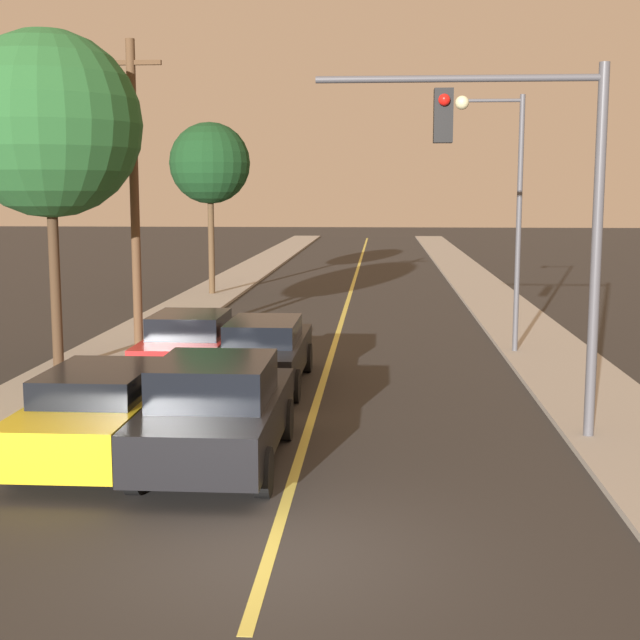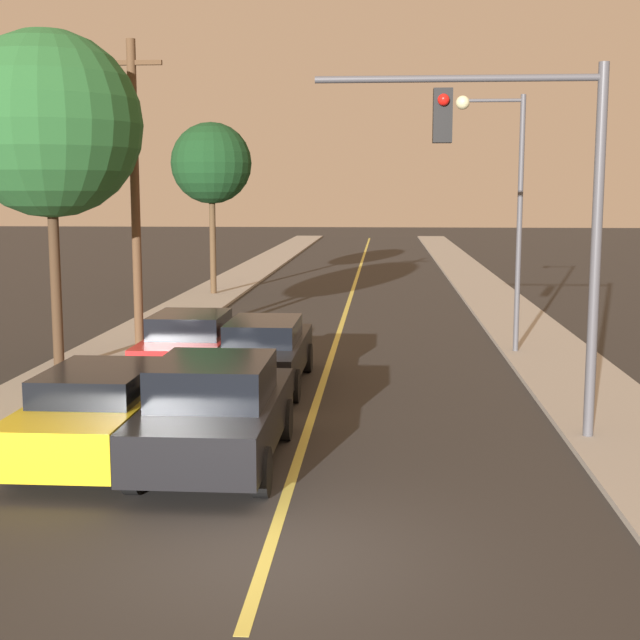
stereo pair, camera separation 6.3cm
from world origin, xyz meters
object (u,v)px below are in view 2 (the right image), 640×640
(car_near_lane_second, at_px, (265,351))
(traffic_signal_mast, at_px, (533,187))
(streetlamp_right, at_px, (504,187))
(utility_pole_left, at_px, (135,192))
(car_near_lane_front, at_px, (216,411))
(car_outer_lane_second, at_px, (192,341))
(tree_left_near, at_px, (49,125))
(tree_left_far, at_px, (211,164))
(car_outer_lane_front, at_px, (103,409))

(car_near_lane_second, height_order, traffic_signal_mast, traffic_signal_mast)
(streetlamp_right, xyz_separation_m, utility_pole_left, (-9.68, -0.66, -0.12))
(car_near_lane_front, relative_size, streetlamp_right, 0.71)
(car_outer_lane_second, distance_m, tree_left_near, 6.04)
(tree_left_far, bearing_deg, car_outer_lane_front, -83.75)
(traffic_signal_mast, bearing_deg, car_outer_lane_front, -169.96)
(utility_pole_left, distance_m, tree_left_near, 3.33)
(traffic_signal_mast, height_order, streetlamp_right, streetlamp_right)
(car_outer_lane_second, bearing_deg, car_outer_lane_front, -90.00)
(utility_pole_left, bearing_deg, traffic_signal_mast, -40.55)
(tree_left_far, bearing_deg, streetlamp_right, -51.56)
(utility_pole_left, height_order, tree_left_near, utility_pole_left)
(car_outer_lane_front, relative_size, utility_pole_left, 0.63)
(car_near_lane_second, xyz_separation_m, tree_left_near, (-5.13, 0.96, 5.09))
(streetlamp_right, bearing_deg, car_outer_lane_front, -128.83)
(car_outer_lane_second, height_order, streetlamp_right, streetlamp_right)
(car_outer_lane_front, bearing_deg, car_near_lane_front, -14.45)
(tree_left_near, distance_m, tree_left_far, 16.29)
(car_outer_lane_second, xyz_separation_m, tree_left_near, (-3.11, -0.60, 5.14))
(car_near_lane_front, xyz_separation_m, tree_left_far, (-4.49, 23.14, 4.61))
(car_outer_lane_front, bearing_deg, traffic_signal_mast, 10.04)
(streetlamp_right, bearing_deg, traffic_signal_mast, -94.21)
(car_near_lane_front, distance_m, tree_left_far, 24.02)
(car_near_lane_front, distance_m, tree_left_near, 9.92)
(tree_left_near, bearing_deg, car_near_lane_front, -53.24)
(car_near_lane_front, height_order, tree_left_far, tree_left_far)
(car_near_lane_front, xyz_separation_m, streetlamp_right, (5.78, 10.20, 3.58))
(car_near_lane_front, bearing_deg, tree_left_near, 126.76)
(car_near_lane_second, bearing_deg, car_outer_lane_front, -110.51)
(car_near_lane_front, relative_size, car_outer_lane_second, 1.00)
(car_near_lane_front, relative_size, car_outer_lane_front, 0.93)
(utility_pole_left, relative_size, tree_left_far, 1.15)
(car_near_lane_front, height_order, traffic_signal_mast, traffic_signal_mast)
(car_near_lane_second, xyz_separation_m, utility_pole_left, (-3.90, 3.63, 3.54))
(streetlamp_right, distance_m, utility_pole_left, 9.70)
(car_outer_lane_second, bearing_deg, car_near_lane_front, -74.90)
(tree_left_far, bearing_deg, car_near_lane_front, -79.02)
(car_outer_lane_second, relative_size, tree_left_far, 0.67)
(car_outer_lane_front, distance_m, car_outer_lane_second, 6.94)
(car_outer_lane_second, relative_size, utility_pole_left, 0.59)
(car_outer_lane_front, xyz_separation_m, car_outer_lane_second, (0.00, 6.94, -0.02))
(car_near_lane_second, bearing_deg, streetlamp_right, 36.64)
(streetlamp_right, height_order, utility_pole_left, utility_pole_left)
(utility_pole_left, bearing_deg, car_outer_lane_front, -78.21)
(utility_pole_left, bearing_deg, car_near_lane_front, -67.78)
(utility_pole_left, height_order, tree_left_far, utility_pole_left)
(car_near_lane_front, distance_m, car_near_lane_second, 5.90)
(car_outer_lane_front, height_order, car_outer_lane_second, car_outer_lane_front)
(car_outer_lane_front, relative_size, traffic_signal_mast, 0.81)
(car_near_lane_second, xyz_separation_m, car_outer_lane_second, (-2.01, 1.56, -0.05))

